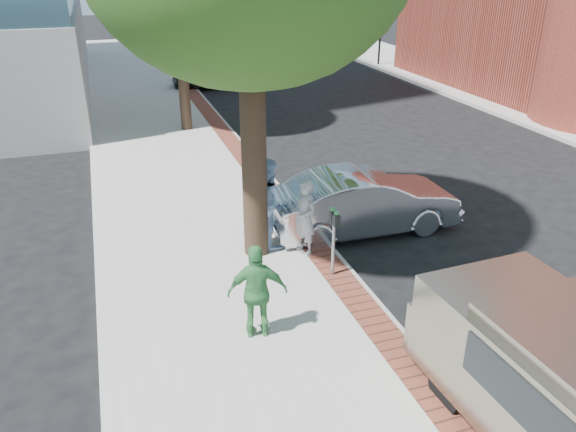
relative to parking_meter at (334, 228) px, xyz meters
name	(u,v)px	position (x,y,z in m)	size (l,w,h in m)	color
ground	(312,298)	(-0.61, -0.46, -1.21)	(120.00, 120.00, 0.00)	black
sidewalk	(176,168)	(-2.11, 7.54, -1.13)	(5.00, 60.00, 0.15)	#9E9991
brick_strip	(245,158)	(0.09, 7.54, -1.05)	(0.60, 60.00, 0.01)	brown
curb	(255,159)	(0.44, 7.54, -1.13)	(0.10, 60.00, 0.15)	gray
signal_near	(180,35)	(0.29, 21.54, 1.05)	(0.70, 0.15, 3.80)	black
signal_far	(381,27)	(11.89, 21.54, 1.05)	(0.70, 0.15, 3.80)	black
parking_meter	(334,228)	(0.00, 0.00, 0.00)	(0.12, 0.32, 1.47)	gray
person_gray	(305,218)	(-0.22, 1.07, -0.22)	(0.61, 0.40, 1.68)	#9E9EA2
person_officer	(268,202)	(-0.84, 1.74, -0.05)	(0.98, 0.76, 2.01)	#88A9D3
person_green	(257,292)	(-1.97, -1.43, -0.20)	(1.00, 0.42, 1.71)	#3F8B4A
sedan_silver	(363,202)	(1.57, 1.92, -0.45)	(1.59, 4.57, 1.51)	silver
bg_car	(213,74)	(1.39, 18.90, -0.53)	(1.59, 3.94, 1.34)	black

